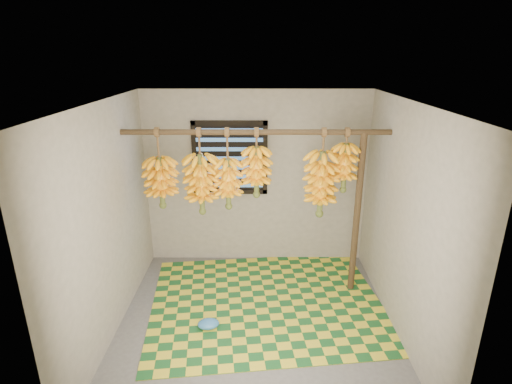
{
  "coord_description": "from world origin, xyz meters",
  "views": [
    {
      "loc": [
        0.01,
        -3.68,
        2.83
      ],
      "look_at": [
        0.0,
        0.55,
        1.35
      ],
      "focal_mm": 28.0,
      "sensor_mm": 36.0,
      "label": 1
    }
  ],
  "objects_px": {
    "banana_bunch_f": "(345,168)",
    "banana_bunch_a": "(161,183)",
    "banana_bunch_e": "(321,184)",
    "banana_bunch_d": "(257,172)",
    "woven_mat": "(267,302)",
    "support_post": "(357,216)",
    "plastic_bag": "(208,324)",
    "banana_bunch_b": "(201,184)",
    "banana_bunch_c": "(228,184)"
  },
  "relations": [
    {
      "from": "plastic_bag",
      "to": "banana_bunch_f",
      "type": "relative_size",
      "value": 0.32
    },
    {
      "from": "banana_bunch_a",
      "to": "banana_bunch_f",
      "type": "relative_size",
      "value": 1.27
    },
    {
      "from": "banana_bunch_f",
      "to": "banana_bunch_a",
      "type": "bearing_deg",
      "value": 180.0
    },
    {
      "from": "banana_bunch_d",
      "to": "banana_bunch_a",
      "type": "bearing_deg",
      "value": 180.0
    },
    {
      "from": "banana_bunch_b",
      "to": "banana_bunch_e",
      "type": "bearing_deg",
      "value": 0.0
    },
    {
      "from": "support_post",
      "to": "plastic_bag",
      "type": "relative_size",
      "value": 8.48
    },
    {
      "from": "support_post",
      "to": "banana_bunch_d",
      "type": "relative_size",
      "value": 2.49
    },
    {
      "from": "banana_bunch_b",
      "to": "banana_bunch_f",
      "type": "bearing_deg",
      "value": -0.0
    },
    {
      "from": "banana_bunch_a",
      "to": "banana_bunch_f",
      "type": "xyz_separation_m",
      "value": [
        2.11,
        -0.0,
        0.18
      ]
    },
    {
      "from": "banana_bunch_c",
      "to": "banana_bunch_e",
      "type": "bearing_deg",
      "value": 0.0
    },
    {
      "from": "support_post",
      "to": "banana_bunch_e",
      "type": "distance_m",
      "value": 0.6
    },
    {
      "from": "banana_bunch_a",
      "to": "banana_bunch_f",
      "type": "height_order",
      "value": "same"
    },
    {
      "from": "banana_bunch_a",
      "to": "banana_bunch_e",
      "type": "height_order",
      "value": "same"
    },
    {
      "from": "support_post",
      "to": "woven_mat",
      "type": "relative_size",
      "value": 0.74
    },
    {
      "from": "banana_bunch_e",
      "to": "banana_bunch_d",
      "type": "bearing_deg",
      "value": 180.0
    },
    {
      "from": "woven_mat",
      "to": "banana_bunch_d",
      "type": "height_order",
      "value": "banana_bunch_d"
    },
    {
      "from": "plastic_bag",
      "to": "banana_bunch_b",
      "type": "distance_m",
      "value": 1.55
    },
    {
      "from": "banana_bunch_b",
      "to": "banana_bunch_e",
      "type": "relative_size",
      "value": 0.97
    },
    {
      "from": "banana_bunch_f",
      "to": "plastic_bag",
      "type": "bearing_deg",
      "value": -152.8
    },
    {
      "from": "banana_bunch_c",
      "to": "banana_bunch_e",
      "type": "distance_m",
      "value": 1.07
    },
    {
      "from": "woven_mat",
      "to": "banana_bunch_b",
      "type": "bearing_deg",
      "value": 158.38
    },
    {
      "from": "banana_bunch_c",
      "to": "banana_bunch_f",
      "type": "relative_size",
      "value": 1.28
    },
    {
      "from": "support_post",
      "to": "woven_mat",
      "type": "bearing_deg",
      "value": -164.28
    },
    {
      "from": "banana_bunch_d",
      "to": "banana_bunch_e",
      "type": "relative_size",
      "value": 0.77
    },
    {
      "from": "banana_bunch_f",
      "to": "woven_mat",
      "type": "bearing_deg",
      "value": -161.13
    },
    {
      "from": "banana_bunch_d",
      "to": "support_post",
      "type": "bearing_deg",
      "value": 0.0
    },
    {
      "from": "woven_mat",
      "to": "banana_bunch_c",
      "type": "distance_m",
      "value": 1.5
    },
    {
      "from": "plastic_bag",
      "to": "banana_bunch_d",
      "type": "distance_m",
      "value": 1.76
    },
    {
      "from": "banana_bunch_e",
      "to": "banana_bunch_f",
      "type": "relative_size",
      "value": 1.41
    },
    {
      "from": "banana_bunch_a",
      "to": "banana_bunch_d",
      "type": "bearing_deg",
      "value": -0.0
    },
    {
      "from": "banana_bunch_e",
      "to": "banana_bunch_f",
      "type": "bearing_deg",
      "value": -0.0
    },
    {
      "from": "plastic_bag",
      "to": "banana_bunch_d",
      "type": "relative_size",
      "value": 0.29
    },
    {
      "from": "banana_bunch_a",
      "to": "support_post",
      "type": "bearing_deg",
      "value": -0.0
    },
    {
      "from": "banana_bunch_b",
      "to": "banana_bunch_e",
      "type": "xyz_separation_m",
      "value": [
        1.39,
        0.0,
        0.0
      ]
    },
    {
      "from": "banana_bunch_e",
      "to": "banana_bunch_f",
      "type": "xyz_separation_m",
      "value": [
        0.26,
        -0.0,
        0.2
      ]
    },
    {
      "from": "banana_bunch_b",
      "to": "banana_bunch_d",
      "type": "xyz_separation_m",
      "value": [
        0.64,
        0.0,
        0.15
      ]
    },
    {
      "from": "support_post",
      "to": "banana_bunch_c",
      "type": "distance_m",
      "value": 1.57
    },
    {
      "from": "support_post",
      "to": "banana_bunch_b",
      "type": "bearing_deg",
      "value": 180.0
    },
    {
      "from": "banana_bunch_c",
      "to": "plastic_bag",
      "type": "bearing_deg",
      "value": -103.8
    },
    {
      "from": "banana_bunch_e",
      "to": "banana_bunch_a",
      "type": "bearing_deg",
      "value": 180.0
    },
    {
      "from": "support_post",
      "to": "banana_bunch_d",
      "type": "xyz_separation_m",
      "value": [
        -1.19,
        0.0,
        0.54
      ]
    },
    {
      "from": "banana_bunch_d",
      "to": "banana_bunch_c",
      "type": "bearing_deg",
      "value": 180.0
    },
    {
      "from": "banana_bunch_a",
      "to": "banana_bunch_e",
      "type": "bearing_deg",
      "value": -0.0
    },
    {
      "from": "plastic_bag",
      "to": "banana_bunch_e",
      "type": "relative_size",
      "value": 0.23
    },
    {
      "from": "banana_bunch_b",
      "to": "banana_bunch_a",
      "type": "bearing_deg",
      "value": 180.0
    },
    {
      "from": "woven_mat",
      "to": "banana_bunch_a",
      "type": "height_order",
      "value": "banana_bunch_a"
    },
    {
      "from": "plastic_bag",
      "to": "banana_bunch_b",
      "type": "height_order",
      "value": "banana_bunch_b"
    },
    {
      "from": "woven_mat",
      "to": "banana_bunch_a",
      "type": "xyz_separation_m",
      "value": [
        -1.23,
        0.3,
        1.41
      ]
    },
    {
      "from": "woven_mat",
      "to": "banana_bunch_c",
      "type": "xyz_separation_m",
      "value": [
        -0.45,
        0.3,
        1.39
      ]
    },
    {
      "from": "support_post",
      "to": "plastic_bag",
      "type": "bearing_deg",
      "value": -155.42
    }
  ]
}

